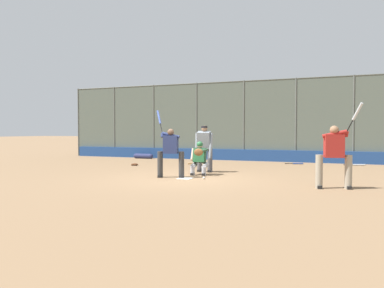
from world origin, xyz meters
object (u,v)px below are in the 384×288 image
object	(u,v)px
umpire_home	(204,147)
fielding_glove_on_dirt	(135,164)
catcher_behind_plate	(199,158)
batter_on_deck	(334,154)
spare_bat_near_backstop	(357,165)
spare_bat_by_padding	(195,163)
spare_bat_third_base_side	(297,163)
equipment_bag_dugout_side	(143,156)
batter_at_plate	(170,151)
baseball_loose	(204,178)

from	to	relation	value
umpire_home	fielding_glove_on_dirt	bearing A→B (deg)	-21.26
catcher_behind_plate	batter_on_deck	distance (m)	4.59
spare_bat_near_backstop	spare_bat_by_padding	bearing A→B (deg)	176.65
fielding_glove_on_dirt	spare_bat_third_base_side	bearing A→B (deg)	-153.09
umpire_home	spare_bat_third_base_side	bearing A→B (deg)	-123.23
spare_bat_third_base_side	fielding_glove_on_dirt	world-z (taller)	fielding_glove_on_dirt
umpire_home	equipment_bag_dugout_side	size ratio (longest dim) A/B	1.44
catcher_behind_plate	spare_bat_third_base_side	distance (m)	6.07
batter_at_plate	catcher_behind_plate	xyz separation A→B (m)	(-0.60, -1.03, -0.26)
batter_at_plate	umpire_home	size ratio (longest dim) A/B	1.29
fielding_glove_on_dirt	umpire_home	bearing A→B (deg)	160.52
spare_bat_near_backstop	batter_on_deck	bearing A→B (deg)	-115.54
spare_bat_by_padding	equipment_bag_dugout_side	size ratio (longest dim) A/B	0.64
batter_at_plate	spare_bat_by_padding	world-z (taller)	batter_at_plate
catcher_behind_plate	fielding_glove_on_dirt	bearing A→B (deg)	-37.42
catcher_behind_plate	equipment_bag_dugout_side	bearing A→B (deg)	-55.14
batter_at_plate	spare_bat_by_padding	size ratio (longest dim) A/B	2.89
fielding_glove_on_dirt	equipment_bag_dugout_side	bearing A→B (deg)	-66.20
umpire_home	batter_on_deck	xyz separation A→B (m)	(-4.43, 2.48, -0.02)
spare_bat_near_backstop	equipment_bag_dugout_side	bearing A→B (deg)	159.64
batter_on_deck	baseball_loose	size ratio (longest dim) A/B	29.63
batter_on_deck	spare_bat_near_backstop	bearing A→B (deg)	68.86
spare_bat_by_padding	catcher_behind_plate	bearing A→B (deg)	75.08
spare_bat_by_padding	equipment_bag_dugout_side	distance (m)	4.41
batter_at_plate	spare_bat_by_padding	distance (m)	5.02
batter_at_plate	equipment_bag_dugout_side	xyz separation A→B (m)	(4.85, -7.02, -0.72)
spare_bat_by_padding	fielding_glove_on_dirt	world-z (taller)	fielding_glove_on_dirt
spare_bat_third_base_side	fielding_glove_on_dirt	distance (m)	7.20
umpire_home	spare_bat_near_backstop	bearing A→B (deg)	-139.53
batter_at_plate	spare_bat_near_backstop	xyz separation A→B (m)	(-5.77, -6.72, -0.82)
catcher_behind_plate	umpire_home	xyz separation A→B (m)	(0.13, -0.89, 0.32)
umpire_home	spare_bat_by_padding	world-z (taller)	umpire_home
spare_bat_near_backstop	baseball_loose	xyz separation A→B (m)	(4.64, 6.71, 0.00)
batter_on_deck	spare_bat_third_base_side	bearing A→B (deg)	88.82
catcher_behind_plate	fielding_glove_on_dirt	distance (m)	4.39
umpire_home	baseball_loose	bearing A→B (deg)	107.37
spare_bat_near_backstop	baseball_loose	size ratio (longest dim) A/B	11.88
catcher_behind_plate	fielding_glove_on_dirt	world-z (taller)	catcher_behind_plate
baseball_loose	equipment_bag_dugout_side	bearing A→B (deg)	-49.48
spare_bat_by_padding	batter_on_deck	bearing A→B (deg)	99.66
baseball_loose	batter_at_plate	bearing A→B (deg)	0.71
batter_at_plate	batter_on_deck	bearing A→B (deg)	161.94
spare_bat_third_base_side	equipment_bag_dugout_side	bearing A→B (deg)	159.11
fielding_glove_on_dirt	baseball_loose	xyz separation A→B (m)	(-4.30, 3.19, -0.01)
batter_on_deck	spare_bat_near_backstop	distance (m)	7.39
baseball_loose	batter_on_deck	bearing A→B (deg)	171.26
spare_bat_by_padding	spare_bat_third_base_side	xyz separation A→B (m)	(-4.27, -1.61, 0.00)
spare_bat_by_padding	equipment_bag_dugout_side	xyz separation A→B (m)	(3.83, -2.17, 0.10)
umpire_home	fielding_glove_on_dirt	xyz separation A→B (m)	(3.64, -1.29, -0.85)
catcher_behind_plate	spare_bat_near_backstop	xyz separation A→B (m)	(-5.16, -5.69, -0.56)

